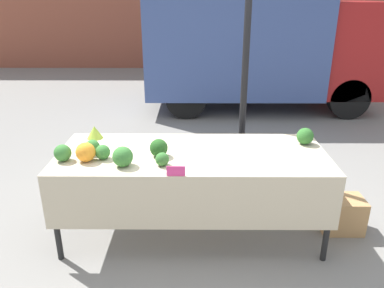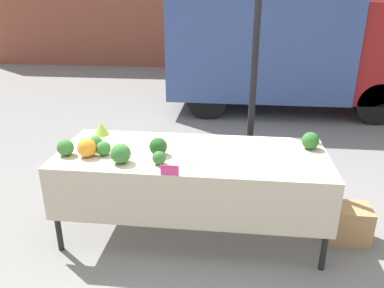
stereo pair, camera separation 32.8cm
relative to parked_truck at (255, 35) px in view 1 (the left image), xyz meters
name	(u,v)px [view 1 (the left image)]	position (x,y,z in m)	size (l,w,h in m)	color
ground_plane	(192,231)	(-1.18, -4.42, -1.41)	(40.00, 40.00, 0.00)	gray
tent_pole	(244,93)	(-0.64, -3.62, -0.25)	(0.07, 0.07, 2.32)	black
parked_truck	(255,35)	(0.00, 0.00, 0.00)	(4.38, 2.06, 2.66)	#384C84
market_table	(192,165)	(-1.18, -4.49, -0.67)	(2.38, 0.96, 0.82)	beige
orange_cauliflower	(86,152)	(-2.06, -4.61, -0.50)	(0.16, 0.16, 0.16)	orange
romanesco_head	(95,132)	(-2.12, -4.07, -0.52)	(0.15, 0.15, 0.12)	#93B238
broccoli_head_0	(162,159)	(-1.42, -4.70, -0.53)	(0.11, 0.11, 0.11)	#336B2D
broccoli_head_1	(103,152)	(-1.93, -4.57, -0.52)	(0.13, 0.13, 0.13)	#387533
broccoli_head_2	(63,153)	(-2.26, -4.61, -0.51)	(0.14, 0.14, 0.14)	#387533
broccoli_head_3	(305,136)	(-0.13, -4.21, -0.51)	(0.16, 0.16, 0.16)	#2D6628
broccoli_head_4	(123,157)	(-1.74, -4.71, -0.50)	(0.17, 0.17, 0.17)	#387533
broccoli_head_5	(92,147)	(-2.05, -4.46, -0.52)	(0.13, 0.13, 0.13)	#387533
broccoli_head_6	(159,148)	(-1.46, -4.51, -0.51)	(0.16, 0.16, 0.16)	#23511E
price_sign	(176,171)	(-1.30, -4.89, -0.54)	(0.14, 0.01, 0.08)	#E53D84
produce_crate	(342,214)	(0.26, -4.39, -1.24)	(0.39, 0.29, 0.34)	tan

